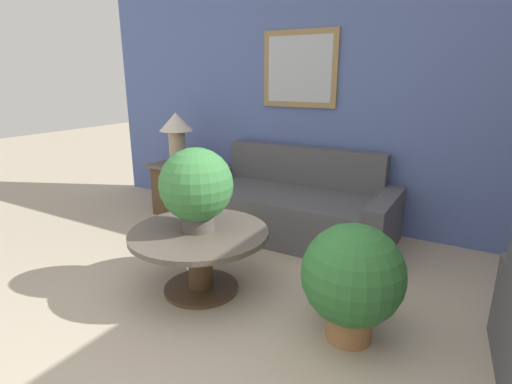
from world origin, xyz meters
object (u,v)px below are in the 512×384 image
object	(u,v)px
side_table	(180,187)
potted_plant_on_table	(196,187)
couch_main	(289,207)
coffee_table	(200,247)
potted_plant_floor	(352,278)
table_lamp	(176,130)

from	to	relation	value
side_table	potted_plant_on_table	bearing A→B (deg)	-44.99
couch_main	coffee_table	distance (m)	1.43
potted_plant_on_table	couch_main	bearing A→B (deg)	85.99
couch_main	side_table	xyz separation A→B (m)	(-1.45, -0.06, 0.03)
couch_main	potted_plant_on_table	world-z (taller)	potted_plant_on_table
coffee_table	potted_plant_floor	distance (m)	1.19
coffee_table	potted_plant_on_table	size ratio (longest dim) A/B	1.68
coffee_table	table_lamp	size ratio (longest dim) A/B	1.77
couch_main	potted_plant_floor	distance (m)	1.81
side_table	table_lamp	bearing A→B (deg)	0.00
couch_main	potted_plant_floor	xyz separation A→B (m)	(1.11, -1.43, 0.14)
table_lamp	potted_plant_floor	distance (m)	2.96
coffee_table	table_lamp	xyz separation A→B (m)	(-1.37, 1.36, 0.65)
table_lamp	potted_plant_on_table	xyz separation A→B (m)	(1.35, -1.35, -0.17)
couch_main	table_lamp	bearing A→B (deg)	-177.56
side_table	potted_plant_on_table	world-z (taller)	potted_plant_on_table
couch_main	coffee_table	xyz separation A→B (m)	(-0.08, -1.43, 0.07)
coffee_table	potted_plant_on_table	world-z (taller)	potted_plant_on_table
couch_main	potted_plant_on_table	bearing A→B (deg)	-94.01
coffee_table	potted_plant_on_table	distance (m)	0.48
potted_plant_on_table	table_lamp	bearing A→B (deg)	135.01
potted_plant_floor	side_table	bearing A→B (deg)	151.89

